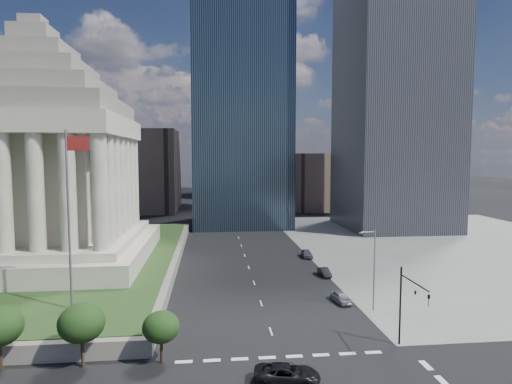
{
  "coord_description": "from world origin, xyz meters",
  "views": [
    {
      "loc": [
        -6.36,
        -24.6,
        18.97
      ],
      "look_at": [
        -1.41,
        22.02,
        15.07
      ],
      "focal_mm": 30.0,
      "sensor_mm": 36.0,
      "label": 1
    }
  ],
  "objects": [
    {
      "name": "ground",
      "position": [
        0.0,
        100.0,
        0.0
      ],
      "size": [
        500.0,
        500.0,
        0.0
      ],
      "primitive_type": "plane",
      "color": "black",
      "rests_on": "ground"
    },
    {
      "name": "sidewalk_ne",
      "position": [
        46.0,
        60.0,
        0.01
      ],
      "size": [
        68.0,
        90.0,
        0.03
      ],
      "primitive_type": "cube",
      "color": "slate",
      "rests_on": "ground"
    },
    {
      "name": "war_memorial",
      "position": [
        -34.0,
        48.0,
        21.4
      ],
      "size": [
        34.0,
        34.0,
        39.0
      ],
      "primitive_type": null,
      "color": "gray",
      "rests_on": "plaza_lawn"
    },
    {
      "name": "flagpole",
      "position": [
        -21.83,
        24.0,
        13.11
      ],
      "size": [
        2.52,
        0.24,
        20.0
      ],
      "color": "slate",
      "rests_on": "plaza_lawn"
    },
    {
      "name": "midrise_glass",
      "position": [
        2.0,
        95.0,
        30.0
      ],
      "size": [
        26.0,
        26.0,
        60.0
      ],
      "primitive_type": "cube",
      "color": "black",
      "rests_on": "ground"
    },
    {
      "name": "highrise_ne",
      "position": [
        42.0,
        85.0,
        50.0
      ],
      "size": [
        26.0,
        28.0,
        100.0
      ],
      "primitive_type": "cube",
      "color": "black",
      "rests_on": "ground"
    },
    {
      "name": "building_filler_ne",
      "position": [
        32.0,
        130.0,
        10.0
      ],
      "size": [
        20.0,
        30.0,
        20.0
      ],
      "primitive_type": "cube",
      "color": "brown",
      "rests_on": "ground"
    },
    {
      "name": "building_filler_nw",
      "position": [
        -30.0,
        130.0,
        14.0
      ],
      "size": [
        24.0,
        30.0,
        28.0
      ],
      "primitive_type": "cube",
      "color": "brown",
      "rests_on": "ground"
    },
    {
      "name": "traffic_signal_ne",
      "position": [
        12.5,
        13.7,
        5.25
      ],
      "size": [
        0.3,
        5.74,
        8.0
      ],
      "color": "black",
      "rests_on": "ground"
    },
    {
      "name": "street_lamp_north",
      "position": [
        13.33,
        25.0,
        5.66
      ],
      "size": [
        2.13,
        0.22,
        10.0
      ],
      "color": "slate",
      "rests_on": "ground"
    },
    {
      "name": "pickup_truck",
      "position": [
        -0.13,
        9.35,
        0.78
      ],
      "size": [
        3.42,
        5.92,
        1.55
      ],
      "primitive_type": "imported",
      "rotation": [
        0.0,
        0.0,
        1.41
      ],
      "color": "black",
      "rests_on": "ground"
    },
    {
      "name": "parked_sedan_near",
      "position": [
        10.38,
        28.16,
        0.69
      ],
      "size": [
        4.25,
        2.12,
        1.39
      ],
      "primitive_type": "imported",
      "rotation": [
        0.0,
        0.0,
        0.12
      ],
      "color": "gray",
      "rests_on": "ground"
    },
    {
      "name": "parked_sedan_mid",
      "position": [
        11.5,
        40.44,
        0.63
      ],
      "size": [
        3.88,
        1.48,
        1.26
      ],
      "primitive_type": "imported",
      "rotation": [
        0.0,
        0.0,
        0.04
      ],
      "color": "black",
      "rests_on": "ground"
    },
    {
      "name": "parked_sedan_far",
      "position": [
        11.5,
        53.02,
        0.75
      ],
      "size": [
        2.01,
        4.49,
        1.5
      ],
      "primitive_type": "imported",
      "rotation": [
        0.0,
        0.0,
        -0.06
      ],
      "color": "#4C4D53",
      "rests_on": "ground"
    }
  ]
}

